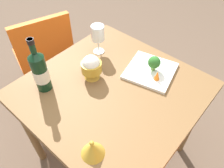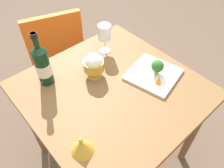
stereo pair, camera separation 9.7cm
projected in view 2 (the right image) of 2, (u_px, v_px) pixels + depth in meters
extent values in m
plane|color=brown|center=(112.00, 153.00, 1.69)|extent=(8.00, 8.00, 0.00)
cube|color=brown|center=(112.00, 90.00, 1.17)|extent=(0.85, 0.85, 0.04)
cylinder|color=brown|center=(193.00, 132.00, 1.42)|extent=(0.05, 0.05, 0.70)
cylinder|color=brown|center=(116.00, 72.00, 1.79)|extent=(0.05, 0.05, 0.70)
cylinder|color=brown|center=(33.00, 124.00, 1.46)|extent=(0.05, 0.05, 0.70)
cube|color=orange|center=(55.00, 50.00, 1.84)|extent=(0.50, 0.50, 0.02)
cube|color=orange|center=(55.00, 41.00, 1.58)|extent=(0.16, 0.39, 0.40)
cylinder|color=black|center=(37.00, 63.00, 2.07)|extent=(0.03, 0.03, 0.43)
cylinder|color=black|center=(72.00, 54.00, 2.16)|extent=(0.03, 0.03, 0.43)
cylinder|color=black|center=(45.00, 88.00, 1.85)|extent=(0.03, 0.03, 0.43)
cylinder|color=black|center=(84.00, 77.00, 1.95)|extent=(0.03, 0.03, 0.43)
cylinder|color=black|center=(43.00, 67.00, 1.11)|extent=(0.07, 0.07, 0.20)
cone|color=black|center=(38.00, 49.00, 1.03)|extent=(0.07, 0.07, 0.03)
cylinder|color=black|center=(35.00, 40.00, 0.99)|extent=(0.03, 0.03, 0.07)
cylinder|color=black|center=(34.00, 35.00, 0.98)|extent=(0.03, 0.03, 0.02)
cylinder|color=silver|center=(44.00, 69.00, 1.12)|extent=(0.08, 0.08, 0.07)
cylinder|color=white|center=(105.00, 50.00, 1.36)|extent=(0.07, 0.07, 0.00)
cylinder|color=white|center=(105.00, 45.00, 1.33)|extent=(0.01, 0.01, 0.08)
cylinder|color=white|center=(105.00, 32.00, 1.27)|extent=(0.08, 0.08, 0.09)
cone|color=gold|center=(94.00, 72.00, 1.20)|extent=(0.08, 0.08, 0.04)
cylinder|color=gold|center=(94.00, 65.00, 1.17)|extent=(0.11, 0.11, 0.05)
sphere|color=white|center=(93.00, 62.00, 1.15)|extent=(0.09, 0.09, 0.09)
cone|color=gold|center=(82.00, 146.00, 0.89)|extent=(0.10, 0.10, 0.07)
sphere|color=gold|center=(80.00, 140.00, 0.86)|extent=(0.02, 0.02, 0.02)
cube|color=white|center=(153.00, 74.00, 1.21)|extent=(0.30, 0.30, 0.02)
cylinder|color=#729E4C|center=(156.00, 71.00, 1.20)|extent=(0.03, 0.03, 0.03)
sphere|color=#2D6B28|center=(158.00, 66.00, 1.17)|extent=(0.07, 0.07, 0.07)
cone|color=orange|center=(159.00, 80.00, 1.14)|extent=(0.03, 0.03, 0.06)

